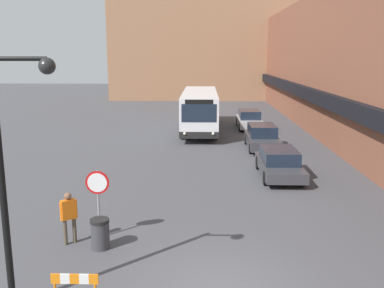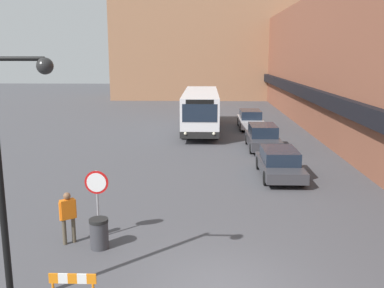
{
  "view_description": "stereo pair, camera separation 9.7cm",
  "coord_description": "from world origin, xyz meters",
  "px_view_note": "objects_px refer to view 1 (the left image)",
  "views": [
    {
      "loc": [
        -0.5,
        -9.92,
        5.84
      ],
      "look_at": [
        -1.03,
        8.98,
        1.91
      ],
      "focal_mm": 40.0,
      "sensor_mm": 36.0,
      "label": 1
    },
    {
      "loc": [
        -0.4,
        -9.92,
        5.84
      ],
      "look_at": [
        -1.03,
        8.98,
        1.91
      ],
      "focal_mm": 40.0,
      "sensor_mm": 36.0,
      "label": 2
    }
  ],
  "objects_px": {
    "parked_car_back": "(249,119)",
    "pedestrian": "(69,213)",
    "parked_car_front": "(279,163)",
    "street_lamp": "(13,155)",
    "city_bus": "(200,109)",
    "stop_sign": "(98,190)",
    "construction_barricade": "(75,285)",
    "parked_car_middle": "(262,137)",
    "trash_bin": "(100,234)"
  },
  "relations": [
    {
      "from": "parked_car_back",
      "to": "trash_bin",
      "type": "xyz_separation_m",
      "value": [
        -6.86,
        -22.43,
        -0.26
      ]
    },
    {
      "from": "pedestrian",
      "to": "trash_bin",
      "type": "bearing_deg",
      "value": -51.83
    },
    {
      "from": "pedestrian",
      "to": "city_bus",
      "type": "bearing_deg",
      "value": 44.3
    },
    {
      "from": "city_bus",
      "to": "pedestrian",
      "type": "distance_m",
      "value": 21.31
    },
    {
      "from": "city_bus",
      "to": "street_lamp",
      "type": "height_order",
      "value": "street_lamp"
    },
    {
      "from": "trash_bin",
      "to": "stop_sign",
      "type": "bearing_deg",
      "value": 105.53
    },
    {
      "from": "parked_car_middle",
      "to": "parked_car_front",
      "type": "bearing_deg",
      "value": -90.0
    },
    {
      "from": "parked_car_back",
      "to": "stop_sign",
      "type": "distance_m",
      "value": 22.81
    },
    {
      "from": "parked_car_back",
      "to": "street_lamp",
      "type": "height_order",
      "value": "street_lamp"
    },
    {
      "from": "construction_barricade",
      "to": "parked_car_middle",
      "type": "bearing_deg",
      "value": 69.62
    },
    {
      "from": "parked_car_front",
      "to": "construction_barricade",
      "type": "bearing_deg",
      "value": -120.0
    },
    {
      "from": "street_lamp",
      "to": "stop_sign",
      "type": "bearing_deg",
      "value": 77.99
    },
    {
      "from": "parked_car_front",
      "to": "pedestrian",
      "type": "bearing_deg",
      "value": -135.05
    },
    {
      "from": "trash_bin",
      "to": "construction_barricade",
      "type": "height_order",
      "value": "trash_bin"
    },
    {
      "from": "stop_sign",
      "to": "parked_car_front",
      "type": "bearing_deg",
      "value": 46.41
    },
    {
      "from": "parked_car_front",
      "to": "street_lamp",
      "type": "distance_m",
      "value": 14.15
    },
    {
      "from": "stop_sign",
      "to": "parked_car_middle",
      "type": "bearing_deg",
      "value": 62.88
    },
    {
      "from": "trash_bin",
      "to": "city_bus",
      "type": "bearing_deg",
      "value": 82.39
    },
    {
      "from": "city_bus",
      "to": "stop_sign",
      "type": "distance_m",
      "value": 20.72
    },
    {
      "from": "stop_sign",
      "to": "construction_barricade",
      "type": "distance_m",
      "value": 4.21
    },
    {
      "from": "parked_car_middle",
      "to": "street_lamp",
      "type": "bearing_deg",
      "value": -114.04
    },
    {
      "from": "parked_car_front",
      "to": "parked_car_back",
      "type": "height_order",
      "value": "parked_car_back"
    },
    {
      "from": "parked_car_front",
      "to": "street_lamp",
      "type": "height_order",
      "value": "street_lamp"
    },
    {
      "from": "parked_car_front",
      "to": "street_lamp",
      "type": "relative_size",
      "value": 0.77
    },
    {
      "from": "parked_car_middle",
      "to": "trash_bin",
      "type": "height_order",
      "value": "parked_car_middle"
    },
    {
      "from": "construction_barricade",
      "to": "stop_sign",
      "type": "bearing_deg",
      "value": 96.05
    },
    {
      "from": "city_bus",
      "to": "construction_barricade",
      "type": "xyz_separation_m",
      "value": [
        -2.62,
        -24.56,
        -1.01
      ]
    },
    {
      "from": "street_lamp",
      "to": "trash_bin",
      "type": "relative_size",
      "value": 6.23
    },
    {
      "from": "parked_car_front",
      "to": "city_bus",
      "type": "bearing_deg",
      "value": 107.12
    },
    {
      "from": "city_bus",
      "to": "stop_sign",
      "type": "height_order",
      "value": "city_bus"
    },
    {
      "from": "city_bus",
      "to": "parked_car_back",
      "type": "xyz_separation_m",
      "value": [
        4.02,
        1.18,
        -0.94
      ]
    },
    {
      "from": "city_bus",
      "to": "parked_car_back",
      "type": "distance_m",
      "value": 4.3
    },
    {
      "from": "parked_car_back",
      "to": "pedestrian",
      "type": "bearing_deg",
      "value": -109.65
    },
    {
      "from": "construction_barricade",
      "to": "trash_bin",
      "type": "bearing_deg",
      "value": 93.8
    },
    {
      "from": "parked_car_front",
      "to": "stop_sign",
      "type": "relative_size",
      "value": 2.03
    },
    {
      "from": "city_bus",
      "to": "parked_car_front",
      "type": "relative_size",
      "value": 2.56
    },
    {
      "from": "parked_car_back",
      "to": "street_lamp",
      "type": "xyz_separation_m",
      "value": [
        -7.91,
        -25.58,
        2.96
      ]
    },
    {
      "from": "city_bus",
      "to": "pedestrian",
      "type": "relative_size",
      "value": 6.98
    },
    {
      "from": "parked_car_middle",
      "to": "parked_car_back",
      "type": "height_order",
      "value": "parked_car_middle"
    },
    {
      "from": "parked_car_front",
      "to": "parked_car_middle",
      "type": "height_order",
      "value": "parked_car_middle"
    },
    {
      "from": "parked_car_middle",
      "to": "construction_barricade",
      "type": "height_order",
      "value": "parked_car_middle"
    },
    {
      "from": "city_bus",
      "to": "stop_sign",
      "type": "bearing_deg",
      "value": -98.47
    },
    {
      "from": "pedestrian",
      "to": "construction_barricade",
      "type": "xyz_separation_m",
      "value": [
        1.26,
        -3.62,
        -0.34
      ]
    },
    {
      "from": "parked_car_middle",
      "to": "construction_barricade",
      "type": "xyz_separation_m",
      "value": [
        -6.64,
        -17.89,
        -0.1
      ]
    },
    {
      "from": "parked_car_middle",
      "to": "stop_sign",
      "type": "relative_size",
      "value": 2.02
    },
    {
      "from": "city_bus",
      "to": "street_lamp",
      "type": "distance_m",
      "value": 24.79
    },
    {
      "from": "street_lamp",
      "to": "pedestrian",
      "type": "relative_size",
      "value": 3.52
    },
    {
      "from": "parked_car_middle",
      "to": "street_lamp",
      "type": "height_order",
      "value": "street_lamp"
    },
    {
      "from": "city_bus",
      "to": "trash_bin",
      "type": "bearing_deg",
      "value": -97.61
    },
    {
      "from": "parked_car_front",
      "to": "parked_car_back",
      "type": "bearing_deg",
      "value": 90.0
    }
  ]
}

